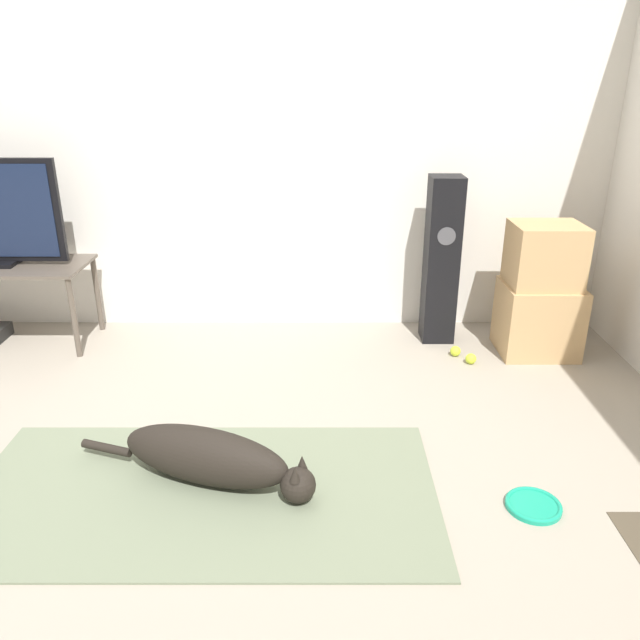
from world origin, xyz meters
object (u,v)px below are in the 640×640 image
object	(u,v)px
floor_speaker	(442,261)
tennis_ball_by_boxes	(471,359)
tennis_ball_near_speaker	(456,351)
cardboard_box_upper	(545,255)
frisbee	(534,505)
dog	(211,458)
cardboard_box_lower	(538,319)

from	to	relation	value
floor_speaker	tennis_ball_by_boxes	world-z (taller)	floor_speaker
floor_speaker	tennis_ball_by_boxes	distance (m)	0.66
floor_speaker	tennis_ball_near_speaker	xyz separation A→B (m)	(0.08, -0.28, -0.51)
cardboard_box_upper	tennis_ball_near_speaker	world-z (taller)	cardboard_box_upper
frisbee	tennis_ball_near_speaker	xyz separation A→B (m)	(-0.03, 1.47, 0.02)
tennis_ball_by_boxes	dog	bearing A→B (deg)	-139.32
frisbee	tennis_ball_by_boxes	world-z (taller)	tennis_ball_by_boxes
frisbee	tennis_ball_near_speaker	world-z (taller)	tennis_ball_near_speaker
cardboard_box_lower	floor_speaker	size ratio (longest dim) A/B	0.43
frisbee	floor_speaker	bearing A→B (deg)	93.31
cardboard_box_upper	floor_speaker	world-z (taller)	floor_speaker
dog	frisbee	distance (m)	1.37
tennis_ball_by_boxes	cardboard_box_lower	bearing A→B (deg)	22.31
cardboard_box_lower	cardboard_box_upper	bearing A→B (deg)	148.15
cardboard_box_upper	tennis_ball_near_speaker	bearing A→B (deg)	-171.31
frisbee	cardboard_box_lower	bearing A→B (deg)	72.29
frisbee	tennis_ball_by_boxes	size ratio (longest dim) A/B	3.47
dog	frisbee	size ratio (longest dim) A/B	4.76
cardboard_box_upper	tennis_ball_by_boxes	size ratio (longest dim) A/B	6.27
tennis_ball_near_speaker	tennis_ball_by_boxes	bearing A→B (deg)	-57.06
floor_speaker	tennis_ball_by_boxes	xyz separation A→B (m)	(0.15, -0.40, -0.51)
tennis_ball_near_speaker	dog	bearing A→B (deg)	-135.26
cardboard_box_lower	dog	bearing A→B (deg)	-143.11
dog	frisbee	bearing A→B (deg)	-6.83
dog	cardboard_box_lower	distance (m)	2.31
tennis_ball_by_boxes	tennis_ball_near_speaker	size ratio (longest dim) A/B	1.00
floor_speaker	tennis_ball_by_boxes	size ratio (longest dim) A/B	16.38
cardboard_box_upper	floor_speaker	distance (m)	0.63
tennis_ball_by_boxes	floor_speaker	bearing A→B (deg)	110.47
dog	cardboard_box_upper	world-z (taller)	cardboard_box_upper
dog	cardboard_box_upper	distance (m)	2.36
frisbee	cardboard_box_lower	xyz separation A→B (m)	(0.49, 1.55, 0.21)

